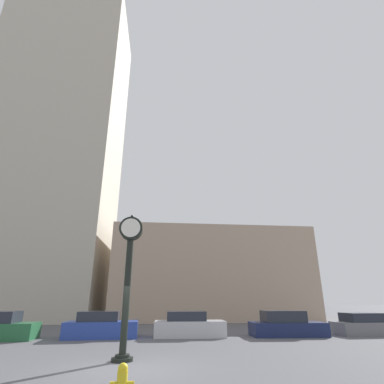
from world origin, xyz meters
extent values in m
plane|color=#515156|center=(0.00, 0.00, 0.00)|extent=(200.00, 200.00, 0.00)
cube|color=#BCB29E|center=(-12.16, 24.00, 20.32)|extent=(13.90, 12.00, 40.65)
cube|color=tan|center=(6.36, 24.00, 4.55)|extent=(20.17, 12.00, 9.10)
cylinder|color=black|center=(-0.37, 1.32, 0.06)|extent=(0.76, 0.76, 0.12)
cylinder|color=black|center=(-0.37, 1.32, 0.17)|extent=(0.51, 0.51, 0.10)
cylinder|color=black|center=(-0.37, 1.32, 2.23)|extent=(0.25, 0.25, 4.03)
cylinder|color=black|center=(-0.37, 1.32, 4.71)|extent=(0.91, 0.41, 0.91)
cylinder|color=white|center=(-0.37, 1.10, 4.71)|extent=(0.75, 0.02, 0.75)
cylinder|color=white|center=(-0.37, 1.53, 4.71)|extent=(0.75, 0.02, 0.75)
sphere|color=black|center=(-0.37, 1.32, 5.22)|extent=(0.12, 0.12, 0.12)
cube|color=#28429E|center=(-2.30, 8.26, 0.44)|extent=(4.06, 2.10, 0.87)
cube|color=#232833|center=(-2.50, 8.25, 1.14)|extent=(2.26, 1.79, 0.53)
cube|color=#BCBCC1|center=(2.68, 8.18, 0.43)|extent=(4.12, 1.92, 0.87)
cube|color=#232833|center=(2.48, 8.19, 1.12)|extent=(2.29, 1.64, 0.52)
cube|color=#19234C|center=(8.46, 7.92, 0.38)|extent=(4.38, 2.03, 0.77)
cube|color=#232833|center=(8.25, 7.93, 1.08)|extent=(2.44, 1.72, 0.63)
cube|color=slate|center=(13.62, 8.24, 0.36)|extent=(3.94, 1.87, 0.73)
cube|color=#232833|center=(13.42, 8.24, 0.98)|extent=(2.19, 1.59, 0.52)
sphere|color=yellow|center=(0.08, -2.97, 0.60)|extent=(0.22, 0.22, 0.22)
cylinder|color=yellow|center=(-0.11, -2.97, 0.31)|extent=(0.15, 0.08, 0.08)
cylinder|color=yellow|center=(0.27, -2.97, 0.31)|extent=(0.15, 0.08, 0.08)
camera|label=1|loc=(0.81, -10.68, 2.04)|focal=28.00mm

